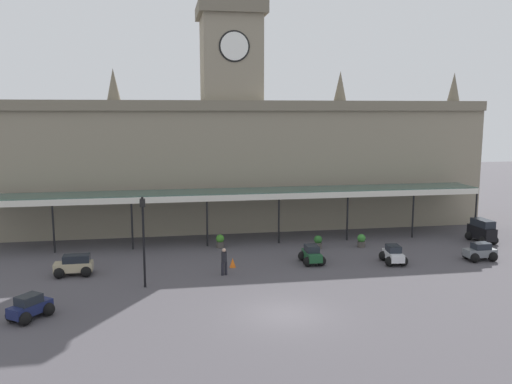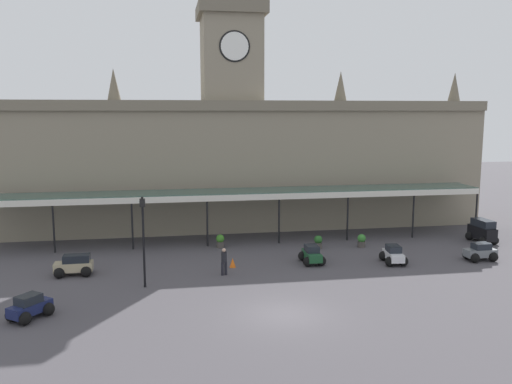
% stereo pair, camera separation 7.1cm
% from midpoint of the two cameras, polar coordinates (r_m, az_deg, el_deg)
% --- Properties ---
extents(ground_plane, '(140.00, 140.00, 0.00)m').
position_cam_midpoint_polar(ground_plane, '(26.80, 3.03, -12.96)').
color(ground_plane, '#484449').
extents(station_building, '(42.70, 7.06, 18.52)m').
position_cam_midpoint_polar(station_building, '(45.75, -2.70, 3.73)').
color(station_building, gray).
rests_on(station_building, ground).
extents(entrance_canopy, '(37.78, 3.26, 3.87)m').
position_cam_midpoint_polar(entrance_canopy, '(40.35, -1.68, -0.09)').
color(entrance_canopy, '#38564C').
rests_on(entrance_canopy, ground).
extents(car_navy_sedan, '(2.16, 2.25, 1.19)m').
position_cam_midpoint_polar(car_navy_sedan, '(28.25, -23.13, -11.43)').
color(car_navy_sedan, '#19214C').
rests_on(car_navy_sedan, ground).
extents(car_green_sedan, '(1.52, 2.05, 1.19)m').
position_cam_midpoint_polar(car_green_sedan, '(35.21, 5.95, -6.80)').
color(car_green_sedan, '#1E512D').
rests_on(car_green_sedan, ground).
extents(car_white_sedan, '(1.66, 2.13, 1.19)m').
position_cam_midpoint_polar(car_white_sedan, '(36.15, 14.45, -6.63)').
color(car_white_sedan, silver).
rests_on(car_white_sedan, ground).
extents(car_grey_sedan, '(2.08, 1.56, 1.19)m').
position_cam_midpoint_polar(car_grey_sedan, '(38.68, 22.84, -6.03)').
color(car_grey_sedan, slate).
rests_on(car_grey_sedan, ground).
extents(car_black_van, '(1.67, 2.44, 1.77)m').
position_cam_midpoint_polar(car_black_van, '(43.88, 23.02, -3.94)').
color(car_black_van, black).
rests_on(car_black_van, ground).
extents(car_beige_estate, '(2.26, 1.57, 1.27)m').
position_cam_midpoint_polar(car_beige_estate, '(34.32, -18.97, -7.54)').
color(car_beige_estate, tan).
rests_on(car_beige_estate, ground).
extents(pedestrian_beside_cars, '(0.38, 0.34, 1.67)m').
position_cam_midpoint_polar(pedestrian_beside_cars, '(32.50, -3.50, -7.35)').
color(pedestrian_beside_cars, black).
rests_on(pedestrian_beside_cars, ground).
extents(victorian_lamppost, '(0.30, 0.30, 5.21)m').
position_cam_midpoint_polar(victorian_lamppost, '(30.37, -12.05, -4.18)').
color(victorian_lamppost, black).
rests_on(victorian_lamppost, ground).
extents(traffic_cone, '(0.40, 0.40, 0.60)m').
position_cam_midpoint_polar(traffic_cone, '(34.21, -2.58, -7.58)').
color(traffic_cone, orange).
rests_on(traffic_cone, ground).
extents(planter_forecourt_centre, '(0.60, 0.60, 0.96)m').
position_cam_midpoint_polar(planter_forecourt_centre, '(38.92, 6.61, -5.33)').
color(planter_forecourt_centre, '#47423D').
rests_on(planter_forecourt_centre, ground).
extents(planter_near_kerb, '(0.60, 0.60, 0.96)m').
position_cam_midpoint_polar(planter_near_kerb, '(39.79, 11.18, -5.13)').
color(planter_near_kerb, '#47423D').
rests_on(planter_near_kerb, ground).
extents(planter_by_canopy, '(0.60, 0.60, 0.96)m').
position_cam_midpoint_polar(planter_by_canopy, '(39.03, -3.93, -5.25)').
color(planter_by_canopy, '#47423D').
rests_on(planter_by_canopy, ground).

